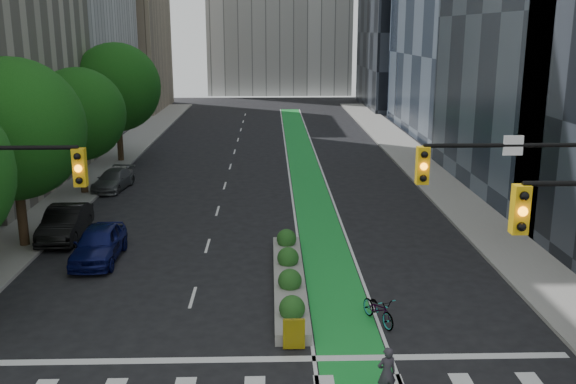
{
  "coord_description": "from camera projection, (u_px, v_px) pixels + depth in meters",
  "views": [
    {
      "loc": [
        0.5,
        -16.73,
        9.89
      ],
      "look_at": [
        1.25,
        10.41,
        3.0
      ],
      "focal_mm": 40.0,
      "sensor_mm": 36.0,
      "label": 1
    }
  ],
  "objects": [
    {
      "name": "parked_car_left_far",
      "position": [
        113.0,
        180.0,
        40.72
      ],
      "size": [
        2.29,
        4.45,
        1.23
      ],
      "primitive_type": "imported",
      "rotation": [
        0.0,
        0.0,
        -0.14
      ],
      "color": "#515456",
      "rests_on": "ground"
    },
    {
      "name": "ground",
      "position": [
        255.0,
        380.0,
        18.63
      ],
      "size": [
        160.0,
        160.0,
        0.0
      ],
      "primitive_type": "plane",
      "color": "black",
      "rests_on": "ground"
    },
    {
      "name": "parked_car_left_mid",
      "position": [
        65.0,
        223.0,
        31.11
      ],
      "size": [
        1.82,
        4.82,
        1.57
      ],
      "primitive_type": "imported",
      "rotation": [
        0.0,
        0.0,
        0.03
      ],
      "color": "black",
      "rests_on": "ground"
    },
    {
      "name": "cyclist",
      "position": [
        387.0,
        373.0,
        17.56
      ],
      "size": [
        0.62,
        0.48,
        1.52
      ],
      "primitive_type": "imported",
      "rotation": [
        0.0,
        0.0,
        3.37
      ],
      "color": "#322D37",
      "rests_on": "ground"
    },
    {
      "name": "parked_car_left_near",
      "position": [
        99.0,
        244.0,
        28.11
      ],
      "size": [
        1.9,
        4.61,
        1.56
      ],
      "primitive_type": "imported",
      "rotation": [
        0.0,
        0.0,
        0.01
      ],
      "color": "#0D124F",
      "rests_on": "ground"
    },
    {
      "name": "building_tan_far",
      "position": [
        103.0,
        3.0,
        78.84
      ],
      "size": [
        14.0,
        16.0,
        26.0
      ],
      "primitive_type": "cube",
      "color": "tan",
      "rests_on": "ground"
    },
    {
      "name": "sidewalk_left",
      "position": [
        85.0,
        182.0,
        42.51
      ],
      "size": [
        3.6,
        90.0,
        0.15
      ],
      "primitive_type": "cube",
      "color": "gray",
      "rests_on": "ground"
    },
    {
      "name": "tree_mid",
      "position": [
        13.0,
        129.0,
        28.59
      ],
      "size": [
        6.4,
        6.4,
        8.78
      ],
      "color": "black",
      "rests_on": "ground"
    },
    {
      "name": "tree_midfar",
      "position": [
        79.0,
        114.0,
        38.43
      ],
      "size": [
        5.6,
        5.6,
        7.76
      ],
      "color": "black",
      "rests_on": "ground"
    },
    {
      "name": "signal_right",
      "position": [
        560.0,
        215.0,
        18.13
      ],
      "size": [
        5.82,
        0.51,
        7.2
      ],
      "color": "black",
      "rests_on": "ground"
    },
    {
      "name": "sidewalk_right",
      "position": [
        438.0,
        180.0,
        43.15
      ],
      "size": [
        3.6,
        90.0,
        0.15
      ],
      "primitive_type": "cube",
      "color": "gray",
      "rests_on": "ground"
    },
    {
      "name": "median_planter",
      "position": [
        289.0,
        277.0,
        25.39
      ],
      "size": [
        1.2,
        10.26,
        1.1
      ],
      "color": "gray",
      "rests_on": "ground"
    },
    {
      "name": "bike_lane_paint",
      "position": [
        304.0,
        166.0,
        47.77
      ],
      "size": [
        2.2,
        70.0,
        0.01
      ],
      "primitive_type": "cube",
      "color": "green",
      "rests_on": "ground"
    },
    {
      "name": "tree_far",
      "position": [
        116.0,
        87.0,
        47.93
      ],
      "size": [
        6.6,
        6.6,
        9.0
      ],
      "color": "black",
      "rests_on": "ground"
    },
    {
      "name": "bicycle",
      "position": [
        378.0,
        309.0,
        22.17
      ],
      "size": [
        1.35,
        2.02,
        1.0
      ],
      "primitive_type": "imported",
      "rotation": [
        0.0,
        0.0,
        0.4
      ],
      "color": "gray",
      "rests_on": "ground"
    }
  ]
}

